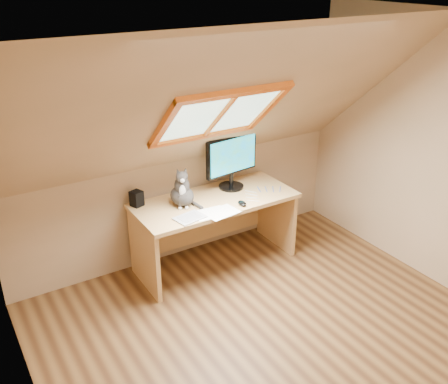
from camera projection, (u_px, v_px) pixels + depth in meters
ground at (290, 352)px, 3.82m from camera, size 3.50×3.50×0.00m
room_shell at (312, 186)px, 3.15m from camera, size 3.52×3.52×2.41m
desk at (211, 217)px, 4.81m from camera, size 1.54×0.67×0.70m
monitor at (232, 159)px, 4.78m from camera, size 0.58×0.24×0.53m
cat at (182, 192)px, 4.49m from camera, size 0.28×0.31×0.38m
desk_speaker at (137, 199)px, 4.51m from camera, size 0.12×0.12×0.14m
graphics_tablet at (190, 218)px, 4.31m from camera, size 0.28×0.23×0.01m
mouse at (242, 203)px, 4.54m from camera, size 0.08×0.12×0.04m
papers at (212, 214)px, 4.38m from camera, size 0.33×0.27×0.00m
cables at (263, 192)px, 4.80m from camera, size 0.51×0.26×0.01m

